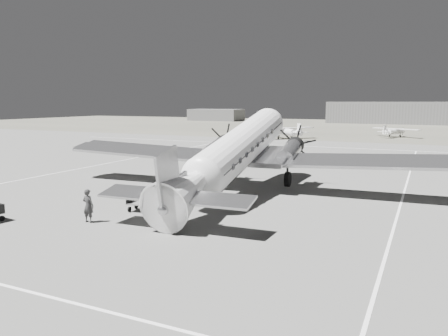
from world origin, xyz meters
TOP-DOWN VIEW (x-y plane):
  - ground at (0.00, 0.00)m, footprint 260.00×260.00m
  - taxi_line_near at (0.00, -14.00)m, footprint 60.00×0.15m
  - taxi_line_right at (12.00, 0.00)m, footprint 0.15×80.00m
  - taxi_line_left at (-18.00, 10.00)m, footprint 0.15×60.00m
  - taxi_line_horizon at (0.00, 40.00)m, footprint 90.00×0.15m
  - grass_infield at (0.00, 95.00)m, footprint 260.00×90.00m
  - hangar_main at (5.00, 120.00)m, footprint 42.00×14.00m
  - shed_secondary at (-55.00, 115.00)m, footprint 18.00×10.00m
  - dc3_airliner at (1.02, 4.06)m, footprint 32.52×23.54m
  - light_plane_left at (-9.59, 50.63)m, footprint 14.47×14.60m
  - light_plane_right at (7.61, 63.52)m, footprint 11.46×10.62m
  - baggage_cart_near at (-2.13, -2.86)m, footprint 2.00×1.53m
  - ground_crew at (-3.42, -6.16)m, footprint 0.70×0.47m
  - ramp_agent at (-1.60, -1.81)m, footprint 1.00×1.09m
  - passenger at (-1.50, -1.27)m, footprint 0.78×0.93m

SIDE VIEW (x-z plane):
  - ground at x=0.00m, z-range 0.00..0.00m
  - grass_infield at x=0.00m, z-range 0.00..0.01m
  - taxi_line_near at x=0.00m, z-range 0.00..0.01m
  - taxi_line_right at x=12.00m, z-range 0.00..0.01m
  - taxi_line_left at x=-18.00m, z-range 0.00..0.01m
  - taxi_line_horizon at x=0.00m, z-range 0.00..0.01m
  - baggage_cart_near at x=-2.13m, z-range 0.00..1.04m
  - passenger at x=-1.50m, z-range 0.00..1.63m
  - ramp_agent at x=-1.60m, z-range 0.00..1.81m
  - ground_crew at x=-3.42m, z-range 0.00..1.88m
  - light_plane_right at x=7.61m, z-range 0.00..1.91m
  - light_plane_left at x=-9.59m, z-range 0.00..2.36m
  - shed_secondary at x=-55.00m, z-range 0.00..4.00m
  - dc3_airliner at x=1.02m, z-range 0.00..5.96m
  - hangar_main at x=5.00m, z-range 0.00..6.60m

